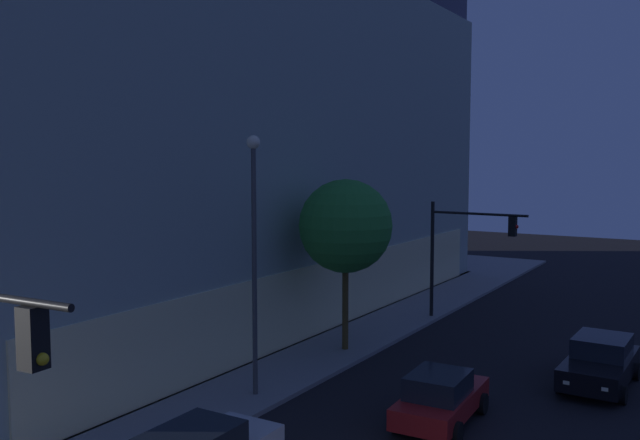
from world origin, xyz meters
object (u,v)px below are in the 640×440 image
modern_building (148,121)px  street_lamp_sidewalk (254,235)px  car_black (600,362)px  car_red (441,398)px  traffic_light_far_corner (463,242)px  sidewalk_tree (346,226)px

modern_building → street_lamp_sidewalk: size_ratio=4.36×
street_lamp_sidewalk → car_black: street_lamp_sidewalk is taller
car_red → car_black: car_black is taller
car_black → traffic_light_far_corner: bearing=49.4°
sidewalk_tree → car_red: (-4.99, -6.04, -4.34)m
sidewalk_tree → car_red: 8.96m
street_lamp_sidewalk → traffic_light_far_corner: bearing=-9.2°
traffic_light_far_corner → car_red: bearing=-162.9°
modern_building → car_black: bearing=-94.6°
car_black → car_red: bearing=150.8°
modern_building → car_red: bearing=-111.8°
traffic_light_far_corner → sidewalk_tree: size_ratio=0.82×
street_lamp_sidewalk → sidewalk_tree: street_lamp_sidewalk is taller
traffic_light_far_corner → car_red: size_ratio=1.33×
car_red → traffic_light_far_corner: bearing=17.1°
street_lamp_sidewalk → sidewalk_tree: 6.14m
street_lamp_sidewalk → car_red: bearing=-79.1°
modern_building → sidewalk_tree: 15.03m
street_lamp_sidewalk → car_black: bearing=-52.2°
traffic_light_far_corner → street_lamp_sidewalk: bearing=170.8°
traffic_light_far_corner → sidewalk_tree: bearing=162.7°
street_lamp_sidewalk → car_red: street_lamp_sidewalk is taller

